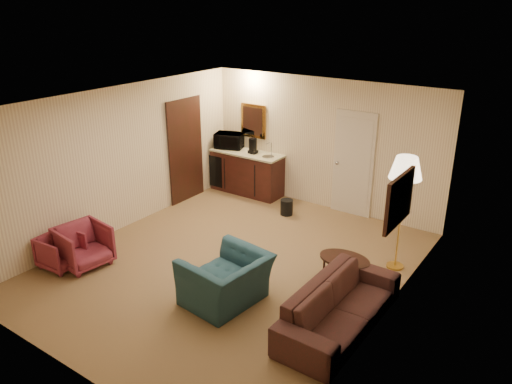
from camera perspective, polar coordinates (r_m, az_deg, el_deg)
ground at (r=8.13m, az=-2.81°, el=-8.18°), size 6.00×6.00×0.00m
room_walls at (r=8.08m, az=-0.25°, el=4.92°), size 5.02×6.01×2.61m
wetbar_cabinet at (r=10.83m, az=-1.05°, el=2.25°), size 1.64×0.58×0.92m
sofa at (r=6.59m, az=9.66°, el=-11.99°), size 0.64×2.12×0.83m
teal_armchair at (r=6.95m, az=-3.49°, el=-9.12°), size 0.83×1.17×0.96m
rose_chair_near at (r=8.37m, az=-19.12°, el=-5.63°), size 0.77×0.81×0.74m
rose_chair_far at (r=8.47m, az=-21.40°, el=-6.14°), size 0.59×0.62×0.60m
coffee_table at (r=7.59m, az=9.99°, el=-8.89°), size 0.85×0.65×0.44m
floor_lamp at (r=7.92m, az=16.22°, el=-2.42°), size 0.51×0.51×1.85m
waste_bin at (r=9.83m, az=3.52°, el=-1.75°), size 0.32×0.32×0.31m
microwave at (r=10.96m, az=-3.07°, el=6.08°), size 0.68×0.51×0.41m
coffee_maker at (r=10.57m, az=-0.36°, el=5.30°), size 0.22×0.22×0.32m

